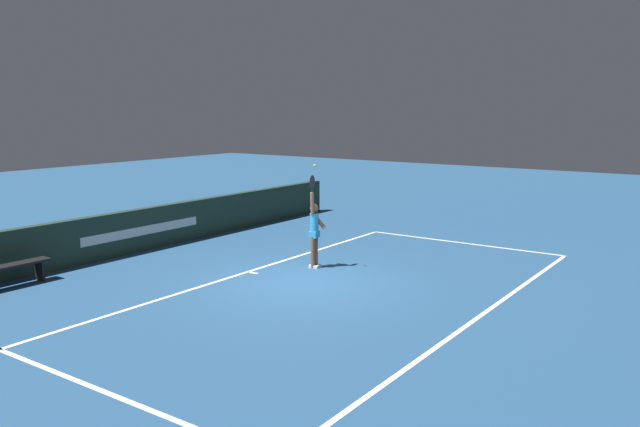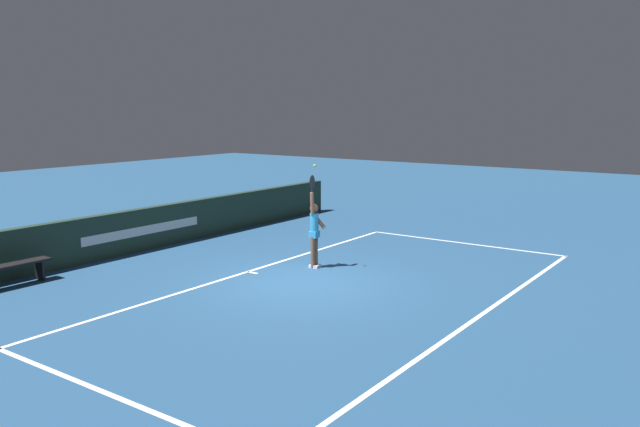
{
  "view_description": "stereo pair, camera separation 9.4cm",
  "coord_description": "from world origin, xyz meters",
  "views": [
    {
      "loc": [
        -11.19,
        -8.34,
        3.89
      ],
      "look_at": [
        1.53,
        0.58,
        1.31
      ],
      "focal_mm": 35.88,
      "sensor_mm": 36.0,
      "label": 1
    },
    {
      "loc": [
        -11.13,
        -8.42,
        3.89
      ],
      "look_at": [
        1.53,
        0.58,
        1.31
      ],
      "focal_mm": 35.88,
      "sensor_mm": 36.0,
      "label": 2
    }
  ],
  "objects": [
    {
      "name": "tennis_player",
      "position": [
        1.27,
        0.56,
        0.94
      ],
      "size": [
        0.43,
        0.4,
        2.3
      ],
      "color": "brown",
      "rests_on": "ground"
    },
    {
      "name": "court_lines",
      "position": [
        0.0,
        -1.26,
        0.0
      ],
      "size": [
        12.28,
        5.89,
        0.0
      ],
      "color": "white",
      "rests_on": "ground"
    },
    {
      "name": "tennis_ball",
      "position": [
        1.06,
        0.39,
        2.53
      ],
      "size": [
        0.07,
        0.07,
        0.07
      ],
      "color": "#D3E336"
    },
    {
      "name": "ground_plane",
      "position": [
        0.0,
        0.0,
        0.0
      ],
      "size": [
        60.0,
        60.0,
        0.0
      ],
      "primitive_type": "plane",
      "color": "navy"
    },
    {
      "name": "back_wall",
      "position": [
        0.0,
        5.6,
        0.58
      ],
      "size": [
        17.0,
        0.26,
        1.16
      ],
      "color": "#213428",
      "rests_on": "ground"
    },
    {
      "name": "courtside_bench_near",
      "position": [
        -3.97,
        5.01,
        0.39
      ],
      "size": [
        1.79,
        0.38,
        0.5
      ],
      "color": "black",
      "rests_on": "ground"
    }
  ]
}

